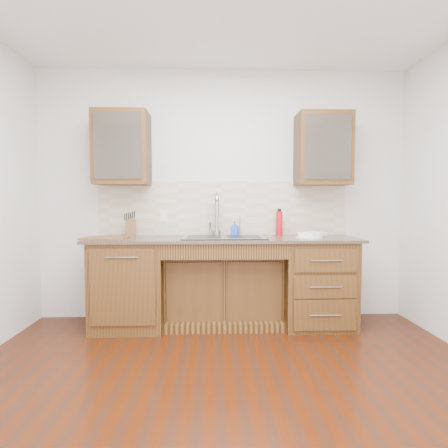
{
  "coord_description": "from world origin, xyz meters",
  "views": [
    {
      "loc": [
        -0.12,
        -2.1,
        1.25
      ],
      "look_at": [
        0.0,
        1.4,
        1.05
      ],
      "focal_mm": 28.0,
      "sensor_mm": 36.0,
      "label": 1
    }
  ],
  "objects_px": {
    "knife_block": "(131,228)",
    "cutting_board": "(105,238)",
    "soap_bottle": "(235,229)",
    "water_bottle": "(279,223)",
    "plate": "(309,237)"
  },
  "relations": [
    {
      "from": "water_bottle",
      "to": "cutting_board",
      "type": "height_order",
      "value": "water_bottle"
    },
    {
      "from": "cutting_board",
      "to": "soap_bottle",
      "type": "bearing_deg",
      "value": 11.33
    },
    {
      "from": "soap_bottle",
      "to": "knife_block",
      "type": "xyz_separation_m",
      "value": [
        -1.09,
        -0.02,
        0.01
      ]
    },
    {
      "from": "knife_block",
      "to": "cutting_board",
      "type": "height_order",
      "value": "knife_block"
    },
    {
      "from": "soap_bottle",
      "to": "water_bottle",
      "type": "bearing_deg",
      "value": 22.97
    },
    {
      "from": "soap_bottle",
      "to": "plate",
      "type": "xyz_separation_m",
      "value": [
        0.73,
        -0.24,
        -0.07
      ]
    },
    {
      "from": "plate",
      "to": "cutting_board",
      "type": "relative_size",
      "value": 0.64
    },
    {
      "from": "cutting_board",
      "to": "water_bottle",
      "type": "bearing_deg",
      "value": 10.23
    },
    {
      "from": "water_bottle",
      "to": "knife_block",
      "type": "distance_m",
      "value": 1.58
    },
    {
      "from": "soap_bottle",
      "to": "cutting_board",
      "type": "relative_size",
      "value": 0.38
    },
    {
      "from": "plate",
      "to": "knife_block",
      "type": "xyz_separation_m",
      "value": [
        -1.82,
        0.22,
        0.08
      ]
    },
    {
      "from": "plate",
      "to": "cutting_board",
      "type": "distance_m",
      "value": 2.03
    },
    {
      "from": "soap_bottle",
      "to": "water_bottle",
      "type": "relative_size",
      "value": 0.61
    },
    {
      "from": "soap_bottle",
      "to": "plate",
      "type": "height_order",
      "value": "soap_bottle"
    },
    {
      "from": "soap_bottle",
      "to": "plate",
      "type": "distance_m",
      "value": 0.77
    }
  ]
}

